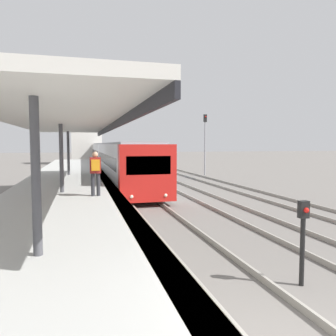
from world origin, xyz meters
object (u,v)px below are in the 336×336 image
(person_on_platform, at_px, (95,170))
(train_near, at_px, (113,157))
(signal_mast_far, at_px, (205,138))
(signal_post_near, at_px, (303,233))
(train_far, at_px, (123,152))

(person_on_platform, xyz_separation_m, train_near, (2.50, 19.58, -0.30))
(person_on_platform, relative_size, signal_mast_far, 0.29)
(person_on_platform, bearing_deg, signal_post_near, -59.77)
(train_near, xyz_separation_m, train_far, (3.43, 20.20, -0.05))
(train_far, distance_m, signal_mast_far, 23.77)
(person_on_platform, distance_m, signal_mast_far, 19.91)
(train_near, distance_m, signal_post_near, 26.34)
(signal_post_near, xyz_separation_m, signal_mast_far, (6.95, 23.32, 2.45))
(signal_mast_far, bearing_deg, person_on_platform, -123.19)
(train_near, bearing_deg, person_on_platform, -97.27)
(person_on_platform, bearing_deg, train_near, 82.73)
(train_near, relative_size, signal_mast_far, 6.00)
(train_far, xyz_separation_m, signal_post_near, (-2.02, -46.49, -0.54))
(person_on_platform, relative_size, train_far, 0.03)
(train_near, height_order, train_far, train_near)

